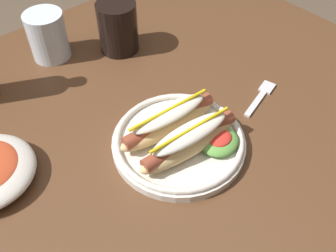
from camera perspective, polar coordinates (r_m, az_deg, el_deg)
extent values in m
cube|color=#51331E|center=(0.73, -3.84, -3.34)|extent=(1.26, 1.01, 0.04)
cylinder|color=#51331E|center=(1.47, 3.15, 7.78)|extent=(0.06, 0.06, 0.70)
cylinder|color=silver|center=(0.71, 1.61, -2.55)|extent=(0.25, 0.25, 0.02)
torus|color=silver|center=(0.70, 1.63, -1.91)|extent=(0.24, 0.24, 0.01)
ellipsoid|color=tan|center=(0.67, 3.25, -2.57)|extent=(0.21, 0.06, 0.04)
cylinder|color=brown|center=(0.66, 3.28, -2.13)|extent=(0.19, 0.04, 0.03)
ellipsoid|color=silver|center=(0.65, 3.34, -1.09)|extent=(0.16, 0.06, 0.02)
cylinder|color=yellow|center=(0.64, 3.38, -0.50)|extent=(0.17, 0.02, 0.01)
ellipsoid|color=tan|center=(0.70, 0.15, 0.42)|extent=(0.21, 0.06, 0.04)
cylinder|color=brown|center=(0.70, 0.15, 0.86)|extent=(0.19, 0.04, 0.03)
ellipsoid|color=silver|center=(0.68, 0.15, 1.91)|extent=(0.16, 0.06, 0.02)
cylinder|color=yellow|center=(0.68, 0.15, 2.51)|extent=(0.17, 0.02, 0.01)
ellipsoid|color=#5B9942|center=(0.69, 7.77, -2.38)|extent=(0.07, 0.06, 0.02)
ellipsoid|color=red|center=(0.68, 7.86, -1.84)|extent=(0.04, 0.04, 0.01)
cube|color=silver|center=(0.81, 12.98, 3.29)|extent=(0.09, 0.03, 0.00)
cube|color=silver|center=(0.85, 14.63, 5.61)|extent=(0.04, 0.03, 0.00)
cylinder|color=black|center=(0.91, -7.53, 14.49)|extent=(0.09, 0.09, 0.12)
cylinder|color=silver|center=(0.93, -17.60, 12.77)|extent=(0.09, 0.09, 0.11)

